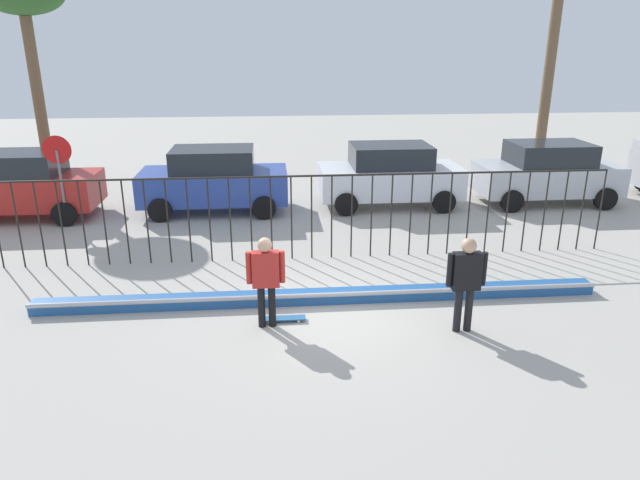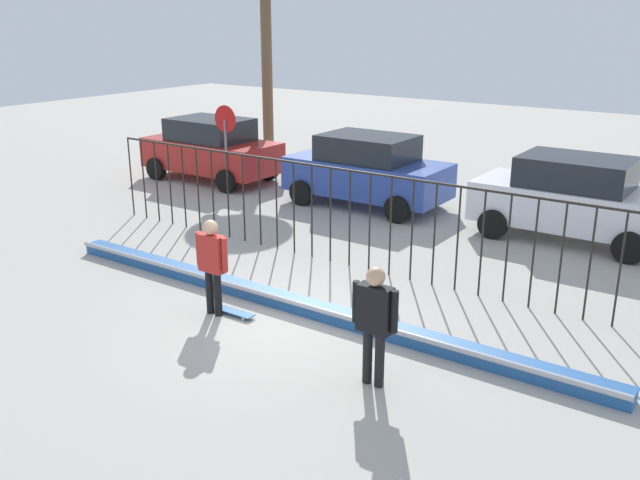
{
  "view_description": "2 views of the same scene",
  "coord_description": "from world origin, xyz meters",
  "views": [
    {
      "loc": [
        -0.95,
        -9.78,
        4.88
      ],
      "look_at": [
        -0.04,
        0.32,
        1.35
      ],
      "focal_mm": 32.31,
      "sensor_mm": 36.0,
      "label": 1
    },
    {
      "loc": [
        6.61,
        -8.31,
        4.9
      ],
      "look_at": [
        0.12,
        1.02,
        1.17
      ],
      "focal_mm": 38.68,
      "sensor_mm": 36.0,
      "label": 2
    }
  ],
  "objects": [
    {
      "name": "parked_car_white",
      "position": [
        2.73,
        7.25,
        0.97
      ],
      "size": [
        4.3,
        2.12,
        1.9
      ],
      "rotation": [
        0.0,
        0.0,
        -0.06
      ],
      "color": "silver",
      "rests_on": "ground"
    },
    {
      "name": "camera_operator",
      "position": [
        2.37,
        -0.92,
        1.04
      ],
      "size": [
        0.7,
        0.26,
        1.73
      ],
      "rotation": [
        0.0,
        0.0,
        2.91
      ],
      "color": "black",
      "rests_on": "ground"
    },
    {
      "name": "parked_car_red",
      "position": [
        -8.07,
        6.96,
        0.97
      ],
      "size": [
        4.3,
        2.12,
        1.9
      ],
      "rotation": [
        0.0,
        0.0,
        -0.06
      ],
      "color": "#B2231E",
      "rests_on": "ground"
    },
    {
      "name": "palm_tree_short",
      "position": [
        -8.34,
        10.1,
        6.03
      ],
      "size": [
        2.55,
        2.55,
        6.99
      ],
      "color": "brown",
      "rests_on": "ground"
    },
    {
      "name": "stop_sign",
      "position": [
        -6.56,
        5.99,
        1.62
      ],
      "size": [
        0.76,
        0.07,
        2.5
      ],
      "color": "slate",
      "rests_on": "ground"
    },
    {
      "name": "parked_car_blue",
      "position": [
        -2.58,
        7.11,
        0.97
      ],
      "size": [
        4.3,
        2.12,
        1.9
      ],
      "rotation": [
        0.0,
        0.0,
        0.05
      ],
      "color": "#2D479E",
      "rests_on": "ground"
    },
    {
      "name": "ground_plane",
      "position": [
        0.0,
        0.0,
        0.0
      ],
      "size": [
        60.0,
        60.0,
        0.0
      ],
      "primitive_type": "plane",
      "color": "#ADA89E"
    },
    {
      "name": "perimeter_fence",
      "position": [
        -0.0,
        2.92,
        1.21
      ],
      "size": [
        14.04,
        0.04,
        2.0
      ],
      "color": "black",
      "rests_on": "ground"
    },
    {
      "name": "skateboarder",
      "position": [
        -1.06,
        -0.44,
        1.01
      ],
      "size": [
        0.68,
        0.25,
        1.68
      ],
      "rotation": [
        0.0,
        0.0,
        0.52
      ],
      "color": "black",
      "rests_on": "ground"
    },
    {
      "name": "bowl_coping_ledge",
      "position": [
        0.0,
        0.48,
        0.12
      ],
      "size": [
        11.0,
        0.4,
        0.27
      ],
      "color": "#235699",
      "rests_on": "ground"
    },
    {
      "name": "parked_car_silver",
      "position": [
        7.7,
        7.15,
        0.97
      ],
      "size": [
        4.3,
        2.12,
        1.9
      ],
      "rotation": [
        0.0,
        0.0,
        -0.07
      ],
      "color": "#B7BABF",
      "rests_on": "ground"
    },
    {
      "name": "skateboard",
      "position": [
        -0.76,
        -0.28,
        0.06
      ],
      "size": [
        0.8,
        0.2,
        0.07
      ],
      "rotation": [
        0.0,
        0.0,
        0.06
      ],
      "color": "#26598C",
      "rests_on": "ground"
    }
  ]
}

